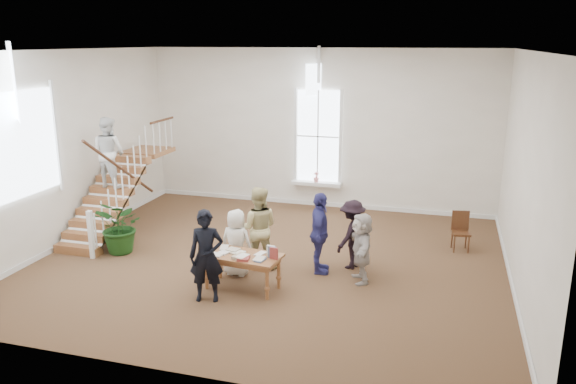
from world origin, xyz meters
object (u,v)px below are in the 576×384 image
(woman_cluster_a, at_px, (320,233))
(woman_cluster_b, at_px, (352,234))
(woman_cluster_c, at_px, (361,248))
(person_yellow, at_px, (258,228))
(side_chair, at_px, (461,229))
(floor_plant, at_px, (121,226))
(police_officer, at_px, (206,256))
(elderly_woman, at_px, (236,243))
(library_table, at_px, (242,259))

(woman_cluster_a, height_order, woman_cluster_b, woman_cluster_a)
(woman_cluster_c, bearing_deg, woman_cluster_a, -121.08)
(woman_cluster_c, bearing_deg, person_yellow, -111.60)
(side_chair, bearing_deg, woman_cluster_c, -138.77)
(woman_cluster_c, xyz_separation_m, floor_plant, (-5.46, 0.06, -0.09))
(woman_cluster_a, xyz_separation_m, woman_cluster_c, (0.90, -0.20, -0.14))
(police_officer, distance_m, person_yellow, 1.80)
(woman_cluster_b, xyz_separation_m, woman_cluster_c, (0.30, -0.65, -0.03))
(woman_cluster_b, height_order, side_chair, woman_cluster_b)
(police_officer, distance_m, elderly_woman, 1.27)
(elderly_woman, xyz_separation_m, person_yellow, (0.30, 0.50, 0.19))
(person_yellow, xyz_separation_m, floor_plant, (-3.25, -0.06, -0.26))
(woman_cluster_a, bearing_deg, side_chair, -62.62)
(woman_cluster_a, distance_m, floor_plant, 4.57)
(library_table, distance_m, woman_cluster_a, 1.75)
(elderly_woman, height_order, woman_cluster_a, woman_cluster_a)
(library_table, height_order, woman_cluster_c, woman_cluster_c)
(elderly_woman, relative_size, woman_cluster_b, 0.94)
(woman_cluster_b, bearing_deg, woman_cluster_c, 46.10)
(library_table, bearing_deg, floor_plant, 168.68)
(person_yellow, bearing_deg, library_table, 79.32)
(person_yellow, relative_size, floor_plant, 1.41)
(elderly_woman, distance_m, woman_cluster_a, 1.72)
(police_officer, bearing_deg, woman_cluster_a, 31.75)
(elderly_woman, bearing_deg, person_yellow, -116.11)
(police_officer, xyz_separation_m, woman_cluster_a, (1.71, 1.83, -0.01))
(woman_cluster_b, height_order, woman_cluster_c, woman_cluster_b)
(elderly_woman, relative_size, woman_cluster_c, 0.98)
(police_officer, height_order, floor_plant, police_officer)
(library_table, distance_m, person_yellow, 1.14)
(library_table, distance_m, woman_cluster_c, 2.38)
(elderly_woman, height_order, floor_plant, elderly_woman)
(library_table, height_order, woman_cluster_a, woman_cluster_a)
(person_yellow, bearing_deg, woman_cluster_a, 170.58)
(woman_cluster_c, bearing_deg, police_officer, -76.50)
(woman_cluster_b, bearing_deg, woman_cluster_a, -31.81)
(woman_cluster_b, distance_m, floor_plant, 5.19)
(elderly_woman, bearing_deg, woman_cluster_c, -166.48)
(floor_plant, bearing_deg, police_officer, -30.67)
(woman_cluster_c, bearing_deg, library_table, -83.91)
(police_officer, distance_m, woman_cluster_a, 2.50)
(library_table, relative_size, elderly_woman, 1.12)
(woman_cluster_a, height_order, floor_plant, woman_cluster_a)
(person_yellow, relative_size, woman_cluster_b, 1.19)
(person_yellow, distance_m, floor_plant, 3.26)
(floor_plant, xyz_separation_m, side_chair, (7.39, 2.34, -0.13))
(elderly_woman, bearing_deg, woman_cluster_b, -150.08)
(elderly_woman, distance_m, floor_plant, 2.98)
(police_officer, bearing_deg, woman_cluster_b, 29.42)
(police_officer, height_order, woman_cluster_b, police_officer)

